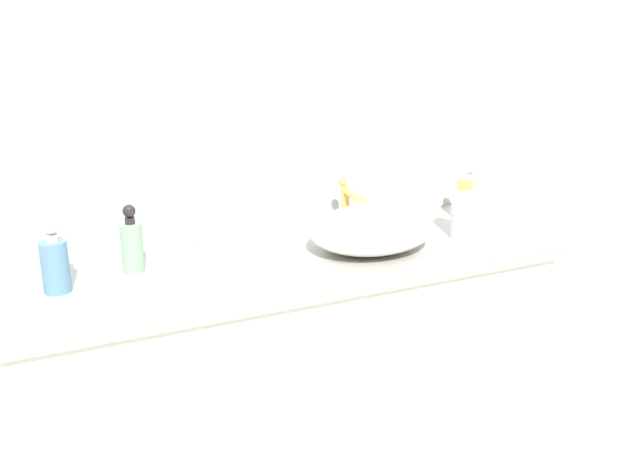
{
  "coord_description": "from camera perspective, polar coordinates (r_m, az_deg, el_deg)",
  "views": [
    {
      "loc": [
        -0.55,
        -1.34,
        1.57
      ],
      "look_at": [
        0.23,
        0.41,
        0.94
      ],
      "focal_mm": 40.53,
      "sensor_mm": 36.0,
      "label": 1
    }
  ],
  "objects": [
    {
      "name": "soap_dispenser",
      "position": [
        1.89,
        -20.22,
        -2.49
      ],
      "size": [
        0.07,
        0.07,
        0.19
      ],
      "color": "teal",
      "rests_on": "vanity_counter"
    },
    {
      "name": "vanity_counter",
      "position": [
        2.2,
        -3.97,
        -13.04
      ],
      "size": [
        1.67,
        0.52,
        0.86
      ],
      "color": "white",
      "rests_on": "ground"
    },
    {
      "name": "spray_can",
      "position": [
        2.21,
        11.22,
        1.37
      ],
      "size": [
        0.07,
        0.07,
        0.18
      ],
      "color": "silver",
      "rests_on": "vanity_counter"
    },
    {
      "name": "tissue_box",
      "position": [
        2.03,
        -7.29,
        -0.22
      ],
      "size": [
        0.16,
        0.16,
        0.17
      ],
      "color": "silver",
      "rests_on": "vanity_counter"
    },
    {
      "name": "bathroom_wall_rear",
      "position": [
        2.16,
        -9.33,
        10.81
      ],
      "size": [
        6.0,
        0.06,
        2.6
      ],
      "primitive_type": "cube",
      "color": "silver",
      "rests_on": "ground"
    },
    {
      "name": "candle_jar",
      "position": [
        1.92,
        -10.35,
        -3.21
      ],
      "size": [
        0.05,
        0.05,
        0.04
      ],
      "primitive_type": "cylinder",
      "color": "silver",
      "rests_on": "vanity_counter"
    },
    {
      "name": "faucet",
      "position": [
        2.2,
        2.17,
        2.11
      ],
      "size": [
        0.03,
        0.14,
        0.17
      ],
      "color": "gold",
      "rests_on": "vanity_counter"
    },
    {
      "name": "perfume_bottle",
      "position": [
        1.97,
        -14.64,
        -1.16
      ],
      "size": [
        0.06,
        0.06,
        0.18
      ],
      "color": "#79A47C",
      "rests_on": "vanity_counter"
    },
    {
      "name": "wall_mirror_panel",
      "position": [
        2.13,
        -7.02,
        12.75
      ],
      "size": [
        1.5,
        0.01,
        1.03
      ],
      "primitive_type": "cube",
      "color": "#B2BCC6",
      "rests_on": "vanity_counter"
    },
    {
      "name": "sink_basin",
      "position": [
        2.07,
        4.11,
        -0.06
      ],
      "size": [
        0.37,
        0.29,
        0.13
      ],
      "primitive_type": "ellipsoid",
      "color": "white",
      "rests_on": "vanity_counter"
    },
    {
      "name": "lotion_bottle",
      "position": [
        2.39,
        11.62,
        2.59
      ],
      "size": [
        0.08,
        0.08,
        0.2
      ],
      "color": "#DBA1AB",
      "rests_on": "vanity_counter"
    }
  ]
}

